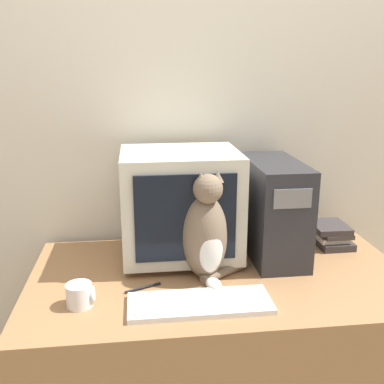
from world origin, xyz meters
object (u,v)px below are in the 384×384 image
(computer_tower, at_px, (273,209))
(keyboard, at_px, (200,303))
(book_stack, at_px, (330,234))
(cat, at_px, (206,233))
(mug, at_px, (80,295))
(crt_monitor, at_px, (181,204))
(pen, at_px, (143,288))

(computer_tower, bearing_deg, keyboard, -132.98)
(keyboard, xyz_separation_m, book_stack, (0.62, 0.44, 0.04))
(computer_tower, bearing_deg, cat, -149.44)
(mug, bearing_deg, keyboard, -7.36)
(computer_tower, relative_size, keyboard, 0.92)
(crt_monitor, height_order, pen, crt_monitor)
(computer_tower, xyz_separation_m, keyboard, (-0.34, -0.37, -0.18))
(computer_tower, height_order, cat, cat)
(computer_tower, xyz_separation_m, pen, (-0.52, -0.23, -0.19))
(cat, xyz_separation_m, book_stack, (0.58, 0.24, -0.12))
(crt_monitor, height_order, mug, crt_monitor)
(crt_monitor, distance_m, mug, 0.53)
(computer_tower, xyz_separation_m, mug, (-0.72, -0.32, -0.16))
(book_stack, bearing_deg, computer_tower, -166.32)
(crt_monitor, distance_m, computer_tower, 0.37)
(pen, bearing_deg, mug, -156.51)
(crt_monitor, xyz_separation_m, keyboard, (0.02, -0.39, -0.21))
(crt_monitor, distance_m, pen, 0.37)
(computer_tower, height_order, keyboard, computer_tower)
(pen, bearing_deg, computer_tower, 24.12)
(keyboard, bearing_deg, cat, 76.00)
(mug, bearing_deg, computer_tower, 23.94)
(book_stack, distance_m, mug, 1.08)
(cat, distance_m, book_stack, 0.64)
(book_stack, bearing_deg, mug, -158.79)
(crt_monitor, relative_size, pen, 3.57)
(mug, bearing_deg, book_stack, 21.21)
(pen, bearing_deg, crt_monitor, 58.20)
(crt_monitor, distance_m, cat, 0.21)
(computer_tower, distance_m, mug, 0.81)
(cat, relative_size, mug, 4.44)
(book_stack, xyz_separation_m, mug, (-1.00, -0.39, -0.01))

